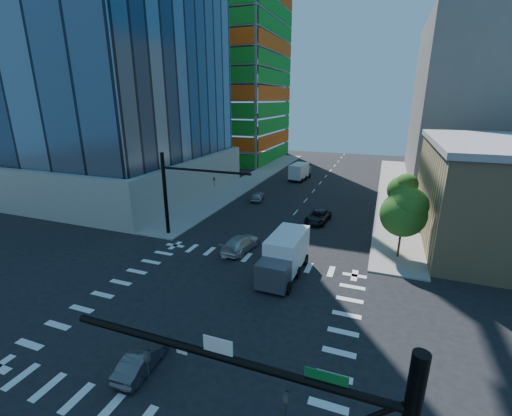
% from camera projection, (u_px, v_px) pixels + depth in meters
% --- Properties ---
extents(ground, '(160.00, 160.00, 0.00)m').
position_uv_depth(ground, '(212.00, 312.00, 24.33)').
color(ground, black).
rests_on(ground, ground).
extents(road_markings, '(20.00, 20.00, 0.01)m').
position_uv_depth(road_markings, '(212.00, 312.00, 24.33)').
color(road_markings, silver).
rests_on(road_markings, ground).
extents(sidewalk_ne, '(5.00, 60.00, 0.15)m').
position_uv_depth(sidewalk_ne, '(394.00, 191.00, 55.81)').
color(sidewalk_ne, gray).
rests_on(sidewalk_ne, ground).
extents(sidewalk_nw, '(5.00, 60.00, 0.15)m').
position_uv_depth(sidewalk_nw, '(252.00, 179.00, 64.17)').
color(sidewalk_nw, gray).
rests_on(sidewalk_nw, ground).
extents(construction_building, '(25.16, 34.50, 70.60)m').
position_uv_depth(construction_building, '(226.00, 54.00, 81.27)').
color(construction_building, gray).
rests_on(construction_building, ground).
extents(bg_building_ne, '(24.00, 30.00, 28.00)m').
position_uv_depth(bg_building_ne, '(491.00, 102.00, 60.12)').
color(bg_building_ne, '#65615B').
rests_on(bg_building_ne, ground).
extents(signal_mast_nw, '(10.20, 0.40, 9.00)m').
position_uv_depth(signal_mast_nw, '(177.00, 188.00, 36.26)').
color(signal_mast_nw, black).
rests_on(signal_mast_nw, sidewalk_nw).
extents(tree_south, '(4.16, 4.16, 6.82)m').
position_uv_depth(tree_south, '(405.00, 212.00, 31.09)').
color(tree_south, '#382316').
rests_on(tree_south, sidewalk_ne).
extents(tree_north, '(3.54, 3.52, 5.78)m').
position_uv_depth(tree_north, '(403.00, 189.00, 41.91)').
color(tree_north, '#382316').
rests_on(tree_north, sidewalk_ne).
extents(car_nb_far, '(2.79, 5.22, 1.40)m').
position_uv_depth(car_nb_far, '(318.00, 217.00, 41.89)').
color(car_nb_far, black).
rests_on(car_nb_far, ground).
extents(car_sb_near, '(2.68, 5.45, 1.52)m').
position_uv_depth(car_sb_near, '(241.00, 243.00, 34.01)').
color(car_sb_near, silver).
rests_on(car_sb_near, ground).
extents(car_sb_mid, '(2.32, 4.26, 1.37)m').
position_uv_depth(car_sb_mid, '(258.00, 196.00, 50.95)').
color(car_sb_mid, '#989C9F').
rests_on(car_sb_mid, ground).
extents(car_sb_cross, '(1.59, 3.91, 1.26)m').
position_uv_depth(car_sb_cross, '(142.00, 360.00, 18.99)').
color(car_sb_cross, '#424347').
rests_on(car_sb_cross, ground).
extents(box_truck_near, '(3.02, 6.68, 3.46)m').
position_uv_depth(box_truck_near, '(283.00, 260.00, 28.82)').
color(box_truck_near, black).
rests_on(box_truck_near, ground).
extents(box_truck_far, '(3.10, 6.15, 3.11)m').
position_uv_depth(box_truck_far, '(300.00, 172.00, 63.95)').
color(box_truck_far, black).
rests_on(box_truck_far, ground).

